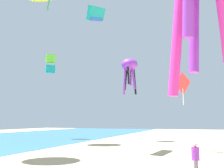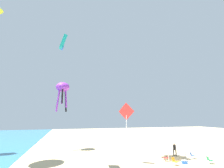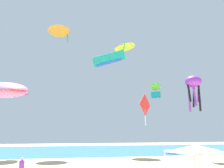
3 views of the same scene
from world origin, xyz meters
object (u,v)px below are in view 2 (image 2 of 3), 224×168
object	(u,v)px
folding_chair_right_of_tent	(192,155)
kite_diamond_red	(126,112)
canopy_tent	(168,139)
kite_parafoil_teal	(63,43)
folding_chair_facing_ocean	(175,161)
cooler_box	(184,162)
person_far_stroller	(175,148)
folding_chair_near_cooler	(209,160)
folding_chair_left_of_tent	(167,157)
kite_octopus_purple	(63,89)

from	to	relation	value
folding_chair_right_of_tent	kite_diamond_red	world-z (taller)	kite_diamond_red
canopy_tent	kite_parafoil_teal	xyz separation A→B (m)	(-3.21, 14.10, 10.63)
folding_chair_facing_ocean	cooler_box	distance (m)	1.48
folding_chair_facing_ocean	person_far_stroller	xyz separation A→B (m)	(3.91, -2.92, 0.54)
folding_chair_facing_ocean	kite_parafoil_teal	size ratio (longest dim) A/B	0.18
person_far_stroller	kite_diamond_red	world-z (taller)	kite_diamond_red
folding_chair_right_of_tent	kite_parafoil_teal	xyz separation A→B (m)	(-2.27, 17.01, 12.58)
cooler_box	kite_parafoil_teal	size ratio (longest dim) A/B	0.15
folding_chair_near_cooler	person_far_stroller	world-z (taller)	person_far_stroller
folding_chair_left_of_tent	person_far_stroller	bearing A→B (deg)	161.76
kite_parafoil_teal	canopy_tent	bearing A→B (deg)	98.91
folding_chair_facing_ocean	kite_octopus_purple	distance (m)	19.99
folding_chair_left_of_tent	kite_diamond_red	bearing A→B (deg)	-54.12
kite_parafoil_teal	folding_chair_right_of_tent	bearing A→B (deg)	93.70
folding_chair_near_cooler	person_far_stroller	size ratio (longest dim) A/B	0.47
folding_chair_right_of_tent	person_far_stroller	distance (m)	2.45
folding_chair_right_of_tent	kite_octopus_purple	world-z (taller)	kite_octopus_purple
canopy_tent	folding_chair_near_cooler	world-z (taller)	canopy_tent
kite_diamond_red	kite_parafoil_teal	size ratio (longest dim) A/B	0.66
canopy_tent	person_far_stroller	xyz separation A→B (m)	(1.19, -1.82, -1.41)
folding_chair_facing_ocean	kite_parafoil_teal	distance (m)	18.10
folding_chair_near_cooler	folding_chair_facing_ocean	size ratio (longest dim) A/B	1.00
folding_chair_left_of_tent	kite_octopus_purple	xyz separation A→B (m)	(9.83, 13.23, 9.72)
folding_chair_facing_ocean	kite_octopus_purple	world-z (taller)	kite_octopus_purple
folding_chair_near_cooler	kite_octopus_purple	bearing A→B (deg)	71.18
kite_parafoil_teal	kite_diamond_red	bearing A→B (deg)	100.64
kite_diamond_red	kite_parafoil_teal	bearing A→B (deg)	-118.82
cooler_box	kite_octopus_purple	world-z (taller)	kite_octopus_purple
canopy_tent	folding_chair_facing_ocean	size ratio (longest dim) A/B	4.26
canopy_tent	folding_chair_left_of_tent	xyz separation A→B (m)	(-1.00, 0.99, -1.95)
folding_chair_facing_ocean	person_far_stroller	bearing A→B (deg)	31.52
folding_chair_left_of_tent	person_far_stroller	distance (m)	3.60
folding_chair_near_cooler	canopy_tent	bearing A→B (deg)	59.92
folding_chair_near_cooler	cooler_box	world-z (taller)	folding_chair_near_cooler
folding_chair_left_of_tent	folding_chair_right_of_tent	bearing A→B (deg)	124.69
folding_chair_near_cooler	kite_octopus_purple	world-z (taller)	kite_octopus_purple
kite_octopus_purple	folding_chair_right_of_tent	bearing A→B (deg)	-122.98
kite_diamond_red	kite_parafoil_teal	world-z (taller)	kite_parafoil_teal
folding_chair_facing_ocean	cooler_box	size ratio (longest dim) A/B	1.16
folding_chair_right_of_tent	kite_octopus_purple	bearing A→B (deg)	78.07
kite_diamond_red	kite_octopus_purple	distance (m)	13.44
kite_diamond_red	cooler_box	bearing A→B (deg)	35.17
folding_chair_right_of_tent	canopy_tent	bearing A→B (deg)	89.97
canopy_tent	folding_chair_left_of_tent	bearing A→B (deg)	135.32
canopy_tent	cooler_box	distance (m)	3.39
canopy_tent	kite_parafoil_teal	bearing A→B (deg)	102.83
cooler_box	person_far_stroller	distance (m)	4.10
folding_chair_right_of_tent	person_far_stroller	bearing A→B (deg)	44.98
folding_chair_right_of_tent	folding_chair_left_of_tent	distance (m)	3.90
canopy_tent	person_far_stroller	distance (m)	2.59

